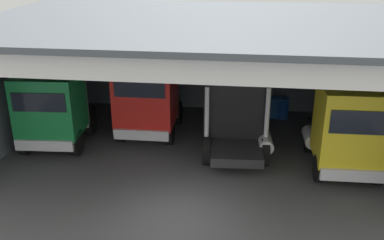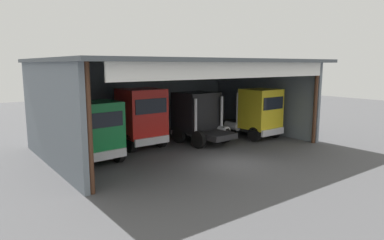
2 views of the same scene
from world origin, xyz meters
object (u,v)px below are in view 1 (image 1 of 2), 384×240
object	(u,v)px
truck_yellow_right_bay	(347,129)
tool_cart	(279,107)
truck_black_yard_outside	(236,110)
truck_green_center_right_bay	(53,109)
truck_red_center_bay	(147,95)
oil_drum	(283,110)

from	to	relation	value
truck_yellow_right_bay	tool_cart	bearing A→B (deg)	-71.03
truck_black_yard_outside	truck_green_center_right_bay	bearing A→B (deg)	-178.81
truck_red_center_bay	truck_yellow_right_bay	size ratio (longest dim) A/B	0.98
truck_green_center_right_bay	truck_black_yard_outside	world-z (taller)	truck_black_yard_outside
truck_black_yard_outside	truck_yellow_right_bay	distance (m)	4.35
truck_red_center_bay	tool_cart	size ratio (longest dim) A/B	4.98
tool_cart	truck_red_center_bay	bearing A→B (deg)	-152.19
truck_black_yard_outside	oil_drum	xyz separation A→B (m)	(2.23, 3.98, -1.35)
truck_black_yard_outside	oil_drum	bearing A→B (deg)	56.98
truck_yellow_right_bay	truck_red_center_bay	bearing A→B (deg)	-18.12
truck_red_center_bay	oil_drum	xyz separation A→B (m)	(6.17, 2.99, -1.51)
oil_drum	tool_cart	xyz separation A→B (m)	(-0.19, 0.16, 0.06)
truck_black_yard_outside	tool_cart	distance (m)	4.79
truck_green_center_right_bay	truck_red_center_bay	bearing A→B (deg)	-159.71
truck_black_yard_outside	tool_cart	world-z (taller)	truck_black_yard_outside
truck_green_center_right_bay	oil_drum	bearing A→B (deg)	-158.60
truck_black_yard_outside	truck_yellow_right_bay	world-z (taller)	truck_yellow_right_bay
truck_green_center_right_bay	tool_cart	distance (m)	10.84
truck_yellow_right_bay	oil_drum	size ratio (longest dim) A/B	5.77
truck_black_yard_outside	truck_yellow_right_bay	bearing A→B (deg)	-23.20
truck_green_center_right_bay	oil_drum	size ratio (longest dim) A/B	5.11
truck_red_center_bay	oil_drum	world-z (taller)	truck_red_center_bay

